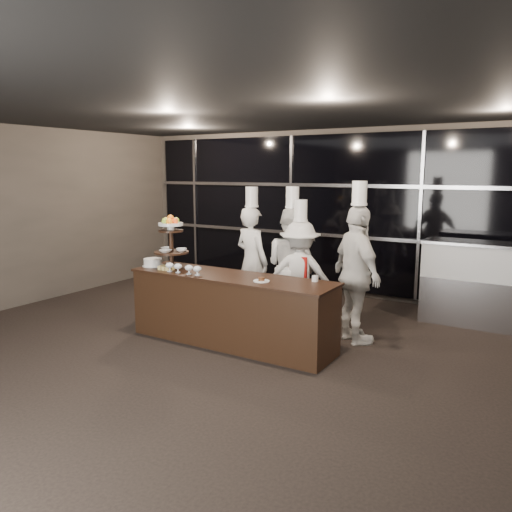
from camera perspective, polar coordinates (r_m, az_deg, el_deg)
The scene contains 14 objects.
room at distance 4.80m, azimuth -10.59°, elevation 0.40°, with size 10.00×10.00×10.00m.
window_wall at distance 9.05m, azimuth 10.85°, elevation 4.76°, with size 8.60×0.10×2.80m.
buffet_counter at distance 6.59m, azimuth -2.86°, elevation -6.09°, with size 2.84×0.74×0.92m.
display_stand at distance 7.02m, azimuth -9.69°, elevation 2.04°, with size 0.48×0.48×0.74m.
compotes at distance 6.66m, azimuth -8.31°, elevation -1.29°, with size 0.58×0.11×0.12m.
layer_cake at distance 7.24m, azimuth -11.69°, elevation -0.72°, with size 0.30×0.30×0.11m.
pastry_squares at distance 6.94m, azimuth -10.25°, elevation -1.35°, with size 0.20×0.13×0.05m.
small_plate at distance 6.12m, azimuth 0.62°, elevation -2.79°, with size 0.20×0.20×0.05m.
chef_cup at distance 6.17m, azimuth 6.77°, elevation -2.58°, with size 0.08×0.08×0.07m, color white.
display_case at distance 8.03m, azimuth 23.41°, elevation -2.39°, with size 1.37×0.60×1.24m.
chef_a at distance 7.74m, azimuth -0.47°, elevation -0.49°, with size 0.71×0.56×2.02m.
chef_b at distance 7.35m, azimuth 4.09°, elevation -1.11°, with size 1.00×0.87×2.04m.
chef_c at distance 7.20m, azimuth 4.99°, elevation -2.08°, with size 1.15×0.90×1.86m.
chef_d at distance 6.65m, azimuth 11.44°, elevation -2.01°, with size 1.10×1.05×2.13m.
Camera 1 is at (3.18, -3.51, 2.27)m, focal length 35.00 mm.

